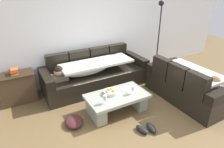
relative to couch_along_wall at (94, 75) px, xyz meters
name	(u,v)px	position (x,y,z in m)	size (l,w,h in m)	color
ground_plane	(141,120)	(0.23, -1.63, -0.33)	(14.00, 14.00, 0.00)	brown
back_wall	(92,28)	(0.23, 0.52, 1.02)	(9.00, 0.10, 2.70)	white
couch_along_wall	(94,75)	(0.00, 0.00, 0.00)	(2.51, 0.92, 0.88)	black
couch_near_window	(188,86)	(1.54, -1.51, 0.01)	(0.92, 1.77, 0.88)	black
coffee_table	(117,101)	(-0.03, -1.15, -0.09)	(1.20, 0.68, 0.38)	#9EA496
fruit_bowl	(110,92)	(-0.13, -1.06, 0.09)	(0.28, 0.28, 0.10)	silver
wine_glass_near_left	(105,98)	(-0.37, -1.31, 0.17)	(0.07, 0.07, 0.17)	silver
wine_glass_near_right	(133,89)	(0.25, -1.27, 0.17)	(0.07, 0.07, 0.17)	silver
open_magazine	(129,89)	(0.29, -1.10, 0.06)	(0.28, 0.21, 0.01)	white
side_cabinet	(18,88)	(-1.69, 0.22, -0.01)	(0.72, 0.44, 0.64)	#483421
book_stack_on_cabinet	(14,71)	(-1.69, 0.23, 0.37)	(0.18, 0.22, 0.11)	gold
floor_lamp	(159,32)	(2.04, 0.11, 0.79)	(0.33, 0.31, 1.95)	black
pair_of_shoes	(147,129)	(0.13, -1.91, -0.28)	(0.34, 0.32, 0.09)	black
crumpled_garment	(74,121)	(-0.92, -1.12, -0.27)	(0.40, 0.32, 0.12)	#4C2323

